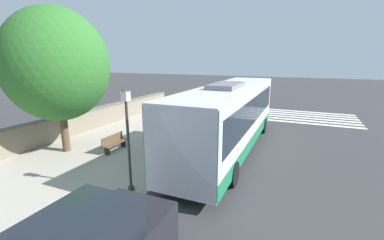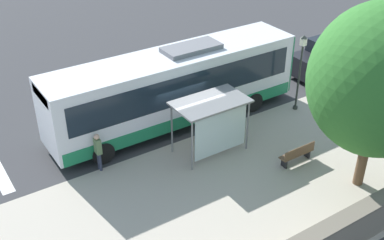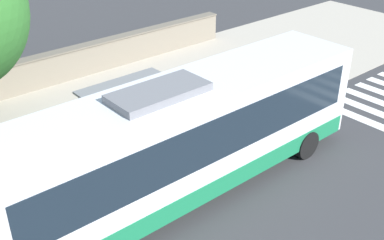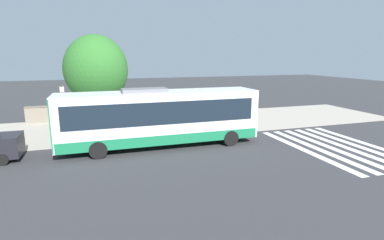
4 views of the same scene
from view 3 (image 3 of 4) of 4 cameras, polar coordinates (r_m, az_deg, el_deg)
ground_plane at (r=16.33m, az=-3.12°, el=-5.17°), size 120.00×120.00×0.00m
sidewalk_plaza at (r=19.61m, az=-11.18°, el=0.51°), size 9.00×44.00×0.02m
stone_wall at (r=22.65m, az=-16.58°, el=5.79°), size 0.60×20.00×1.45m
bus at (r=14.02m, az=-0.74°, el=-1.97°), size 2.69×12.34×3.74m
bus_shelter at (r=16.18m, az=-7.62°, el=2.77°), size 1.89×3.16×2.47m
pedestrian at (r=18.33m, az=7.31°, el=2.35°), size 0.34×0.23×1.75m
bench at (r=18.05m, az=-18.69°, el=-1.47°), size 0.40×1.65×0.88m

